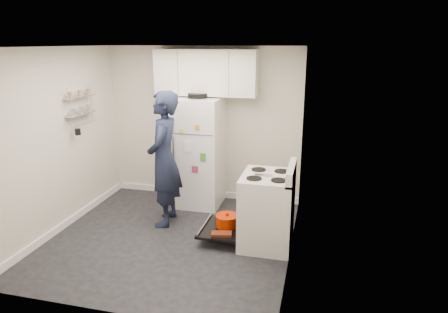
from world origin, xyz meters
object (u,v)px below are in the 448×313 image
(open_oven_door, at_px, (224,225))
(person, at_px, (164,159))
(electric_range, at_px, (266,211))
(refrigerator, at_px, (199,152))

(open_oven_door, relative_size, person, 0.36)
(electric_range, xyz_separation_m, person, (-1.50, 0.30, 0.50))
(open_oven_door, height_order, person, person)
(open_oven_door, bearing_deg, electric_range, -2.38)
(electric_range, relative_size, open_oven_door, 1.57)
(electric_range, bearing_deg, refrigerator, 138.61)
(electric_range, relative_size, person, 0.57)
(electric_range, distance_m, person, 1.61)
(person, bearing_deg, refrigerator, 154.32)
(refrigerator, bearing_deg, open_oven_door, -57.45)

